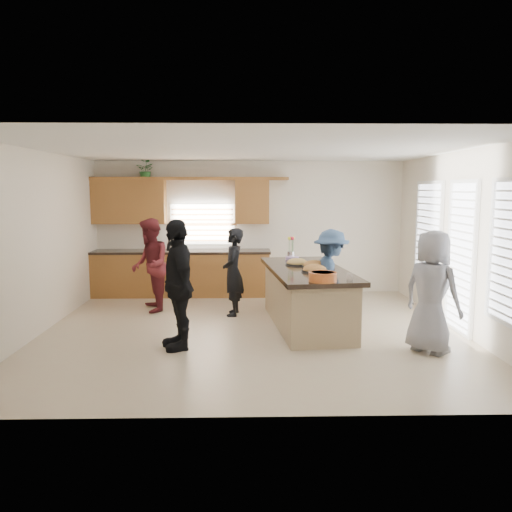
{
  "coord_description": "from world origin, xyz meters",
  "views": [
    {
      "loc": [
        -0.1,
        -7.62,
        2.21
      ],
      "look_at": [
        0.08,
        0.28,
        1.15
      ],
      "focal_mm": 35.0,
      "sensor_mm": 36.0,
      "label": 1
    }
  ],
  "objects_px": {
    "woman_left_mid": "(150,265)",
    "woman_left_front": "(178,284)",
    "island": "(307,298)",
    "woman_right_front": "(432,292)",
    "salad_bowl": "(323,276)",
    "woman_left_back": "(233,272)",
    "woman_right_back": "(331,278)"
  },
  "relations": [
    {
      "from": "woman_left_back",
      "to": "woman_left_front",
      "type": "relative_size",
      "value": 0.85
    },
    {
      "from": "woman_left_mid",
      "to": "woman_right_back",
      "type": "xyz_separation_m",
      "value": [
        3.11,
        -1.0,
        -0.06
      ]
    },
    {
      "from": "woman_left_back",
      "to": "island",
      "type": "bearing_deg",
      "value": 61.88
    },
    {
      "from": "island",
      "to": "woman_right_front",
      "type": "distance_m",
      "value": 2.08
    },
    {
      "from": "island",
      "to": "woman_left_front",
      "type": "bearing_deg",
      "value": -155.99
    },
    {
      "from": "salad_bowl",
      "to": "woman_right_front",
      "type": "bearing_deg",
      "value": -7.52
    },
    {
      "from": "woman_right_back",
      "to": "woman_right_front",
      "type": "height_order",
      "value": "woman_right_front"
    },
    {
      "from": "woman_left_mid",
      "to": "woman_left_front",
      "type": "bearing_deg",
      "value": 5.66
    },
    {
      "from": "woman_left_mid",
      "to": "woman_right_back",
      "type": "height_order",
      "value": "woman_left_mid"
    },
    {
      "from": "woman_left_mid",
      "to": "woman_right_back",
      "type": "distance_m",
      "value": 3.27
    },
    {
      "from": "island",
      "to": "woman_right_front",
      "type": "bearing_deg",
      "value": -47.74
    },
    {
      "from": "island",
      "to": "woman_right_front",
      "type": "height_order",
      "value": "woman_right_front"
    },
    {
      "from": "woman_left_front",
      "to": "woman_right_back",
      "type": "height_order",
      "value": "woman_left_front"
    },
    {
      "from": "woman_left_front",
      "to": "woman_right_front",
      "type": "distance_m",
      "value": 3.46
    },
    {
      "from": "island",
      "to": "salad_bowl",
      "type": "distance_m",
      "value": 1.31
    },
    {
      "from": "salad_bowl",
      "to": "woman_right_back",
      "type": "xyz_separation_m",
      "value": [
        0.33,
        1.21,
        -0.24
      ]
    },
    {
      "from": "salad_bowl",
      "to": "woman_right_front",
      "type": "distance_m",
      "value": 1.47
    },
    {
      "from": "salad_bowl",
      "to": "woman_left_front",
      "type": "bearing_deg",
      "value": 178.04
    },
    {
      "from": "island",
      "to": "woman_left_back",
      "type": "relative_size",
      "value": 1.82
    },
    {
      "from": "island",
      "to": "woman_right_back",
      "type": "distance_m",
      "value": 0.52
    },
    {
      "from": "woman_left_mid",
      "to": "woman_left_front",
      "type": "distance_m",
      "value": 2.28
    },
    {
      "from": "woman_right_front",
      "to": "woman_left_mid",
      "type": "bearing_deg",
      "value": 22.12
    },
    {
      "from": "woman_left_front",
      "to": "woman_right_front",
      "type": "height_order",
      "value": "woman_left_front"
    },
    {
      "from": "salad_bowl",
      "to": "woman_right_back",
      "type": "relative_size",
      "value": 0.25
    },
    {
      "from": "woman_right_back",
      "to": "island",
      "type": "bearing_deg",
      "value": 90.46
    },
    {
      "from": "salad_bowl",
      "to": "woman_left_front",
      "type": "distance_m",
      "value": 2.01
    },
    {
      "from": "woman_left_front",
      "to": "woman_right_front",
      "type": "xyz_separation_m",
      "value": [
        3.45,
        -0.26,
        -0.07
      ]
    },
    {
      "from": "salad_bowl",
      "to": "woman_left_front",
      "type": "relative_size",
      "value": 0.21
    },
    {
      "from": "island",
      "to": "woman_left_mid",
      "type": "height_order",
      "value": "woman_left_mid"
    },
    {
      "from": "woman_left_back",
      "to": "woman_left_mid",
      "type": "distance_m",
      "value": 1.54
    },
    {
      "from": "salad_bowl",
      "to": "woman_left_mid",
      "type": "height_order",
      "value": "woman_left_mid"
    },
    {
      "from": "woman_left_front",
      "to": "woman_left_back",
      "type": "bearing_deg",
      "value": 139.59
    }
  ]
}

